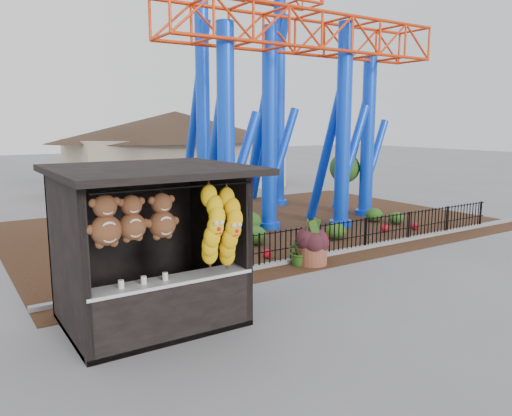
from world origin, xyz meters
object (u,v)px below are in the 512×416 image
roller_coaster (279,56)px  terracotta_planter (312,255)px  prize_booth (154,249)px  potted_plant (300,251)px

roller_coaster → terracotta_planter: roller_coaster is taller
prize_booth → terracotta_planter: size_ratio=4.21×
prize_booth → potted_plant: size_ratio=4.32×
potted_plant → roller_coaster: bearing=70.3°
roller_coaster → terracotta_planter: size_ratio=13.25×
terracotta_planter → potted_plant: potted_plant is taller
prize_booth → potted_plant: prize_booth is taller
potted_plant → prize_booth: bearing=-149.7°
roller_coaster → potted_plant: roller_coaster is taller
roller_coaster → terracotta_planter: 8.84m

